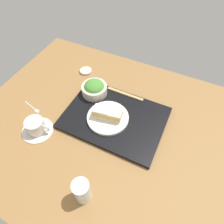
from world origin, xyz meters
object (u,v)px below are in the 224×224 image
at_px(sandwich_plate, 108,118).
at_px(coffee_cup, 36,127).
at_px(sandwich_far, 102,112).
at_px(chopsticks_pair, 125,94).
at_px(drinking_glass, 82,191).
at_px(salad_bowl, 94,88).
at_px(small_sauce_dish, 86,71).
at_px(teaspoon, 35,109).
at_px(sandwich_near, 114,115).

distance_m(sandwich_plate, coffee_cup, 0.32).
bearing_deg(sandwich_far, sandwich_plate, -169.87).
bearing_deg(chopsticks_pair, drinking_glass, 96.56).
xyz_separation_m(sandwich_far, salad_bowl, (0.11, -0.12, -0.01)).
distance_m(chopsticks_pair, small_sauce_dish, 0.29).
distance_m(salad_bowl, teaspoon, 0.31).
bearing_deg(small_sauce_dish, chopsticks_pair, 163.83).
bearing_deg(drinking_glass, teaspoon, -30.14).
bearing_deg(coffee_cup, drinking_glass, 154.92).
bearing_deg(small_sauce_dish, sandwich_near, 139.64).
relative_size(salad_bowl, coffee_cup, 0.91).
relative_size(small_sauce_dish, teaspoon, 0.64).
distance_m(sandwich_plate, sandwich_far, 0.04).
distance_m(chopsticks_pair, coffee_cup, 0.45).
relative_size(sandwich_near, teaspoon, 0.76).
distance_m(chopsticks_pair, teaspoon, 0.45).
xyz_separation_m(sandwich_plate, sandwich_far, (0.03, 0.00, 0.03)).
distance_m(sandwich_near, chopsticks_pair, 0.17).
distance_m(small_sauce_dish, teaspoon, 0.36).
height_order(sandwich_near, teaspoon, sandwich_near).
xyz_separation_m(salad_bowl, drinking_glass, (-0.20, 0.46, 0.01)).
xyz_separation_m(sandwich_plate, small_sauce_dish, (0.27, -0.26, -0.02)).
bearing_deg(salad_bowl, sandwich_plate, 138.77).
relative_size(sandwich_plate, small_sauce_dish, 2.81).
height_order(sandwich_far, salad_bowl, salad_bowl).
height_order(sandwich_near, small_sauce_dish, sandwich_near).
height_order(sandwich_far, drinking_glass, drinking_glass).
relative_size(coffee_cup, drinking_glass, 1.19).
relative_size(sandwich_plate, chopsticks_pair, 0.99).
xyz_separation_m(sandwich_near, small_sauce_dish, (0.29, -0.25, -0.05)).
relative_size(sandwich_plate, sandwich_far, 2.33).
relative_size(salad_bowl, drinking_glass, 1.08).
xyz_separation_m(chopsticks_pair, small_sauce_dish, (0.28, -0.08, -0.02)).
relative_size(chopsticks_pair, teaspoon, 1.81).
height_order(sandwich_near, salad_bowl, salad_bowl).
bearing_deg(teaspoon, sandwich_plate, -165.24).
xyz_separation_m(sandwich_plate, drinking_glass, (-0.07, 0.34, 0.03)).
xyz_separation_m(sandwich_far, teaspoon, (0.33, 0.09, -0.05)).
relative_size(sandwich_far, salad_bowl, 0.64).
relative_size(coffee_cup, small_sauce_dish, 2.07).
bearing_deg(sandwich_plate, teaspoon, 14.76).
xyz_separation_m(coffee_cup, teaspoon, (0.09, -0.09, -0.03)).
bearing_deg(small_sauce_dish, sandwich_far, 132.89).
height_order(sandwich_plate, sandwich_far, sandwich_far).
bearing_deg(chopsticks_pair, salad_bowl, 21.77).
height_order(sandwich_plate, drinking_glass, drinking_glass).
relative_size(sandwich_far, small_sauce_dish, 1.21).
bearing_deg(sandwich_far, chopsticks_pair, -101.95).
relative_size(sandwich_far, teaspoon, 0.77).
xyz_separation_m(sandwich_near, teaspoon, (0.38, 0.10, -0.05)).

